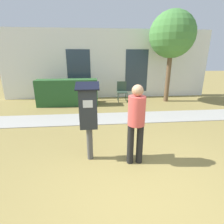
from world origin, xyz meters
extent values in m
plane|color=olive|center=(0.00, 0.00, 0.00)|extent=(40.00, 40.00, 0.00)
cube|color=#A3A099|center=(0.00, 3.44, 0.01)|extent=(12.00, 1.10, 0.02)
cube|color=white|center=(0.00, 6.64, 1.60)|extent=(10.00, 0.24, 3.20)
cube|color=#2D3D4C|center=(-1.40, 6.51, 1.30)|extent=(1.10, 0.02, 2.00)
cube|color=#2D3D4C|center=(1.40, 6.51, 1.30)|extent=(1.10, 0.02, 2.00)
cylinder|color=#4C4C4C|center=(-0.80, 1.09, 0.35)|extent=(0.12, 0.12, 0.70)
cube|color=#23282D|center=(-0.80, 1.09, 1.10)|extent=(0.34, 0.22, 0.80)
cube|color=silver|center=(-0.80, 0.98, 1.22)|extent=(0.18, 0.01, 0.14)
cube|color=black|center=(-0.80, 1.09, 1.53)|extent=(0.44, 0.31, 0.12)
cylinder|color=black|center=(0.00, 0.87, 0.41)|extent=(0.13, 0.13, 0.82)
cylinder|color=black|center=(0.18, 0.87, 0.41)|extent=(0.13, 0.13, 0.82)
cylinder|color=#D14C47|center=(0.09, 0.87, 1.09)|extent=(0.32, 0.32, 0.55)
sphere|color=tan|center=(0.09, 0.87, 1.48)|extent=(0.21, 0.21, 0.21)
cylinder|color=#334738|center=(-1.06, 5.47, 0.21)|extent=(0.03, 0.03, 0.42)
cylinder|color=#334738|center=(-0.68, 5.47, 0.21)|extent=(0.03, 0.03, 0.42)
cylinder|color=#334738|center=(-1.06, 5.85, 0.21)|extent=(0.03, 0.03, 0.42)
cylinder|color=#334738|center=(-0.68, 5.85, 0.21)|extent=(0.03, 0.03, 0.42)
cube|color=#334738|center=(-0.87, 5.66, 0.44)|extent=(0.44, 0.44, 0.04)
cube|color=#334738|center=(-0.87, 5.86, 0.68)|extent=(0.44, 0.04, 0.44)
cylinder|color=#334738|center=(0.38, 5.45, 0.21)|extent=(0.03, 0.03, 0.42)
cylinder|color=#334738|center=(0.76, 5.45, 0.21)|extent=(0.03, 0.03, 0.42)
cylinder|color=#334738|center=(0.38, 5.83, 0.21)|extent=(0.03, 0.03, 0.42)
cylinder|color=#334738|center=(0.76, 5.83, 0.21)|extent=(0.03, 0.03, 0.42)
cube|color=#334738|center=(0.57, 5.64, 0.44)|extent=(0.44, 0.44, 0.04)
cube|color=#334738|center=(0.57, 5.85, 0.68)|extent=(0.44, 0.04, 0.44)
cube|color=#285628|center=(-1.82, 5.25, 0.55)|extent=(2.50, 0.60, 1.10)
cylinder|color=brown|center=(2.61, 5.51, 1.10)|extent=(0.20, 0.20, 2.20)
sphere|color=#47843D|center=(2.61, 5.51, 2.87)|extent=(1.90, 1.90, 1.90)
camera|label=1|loc=(-0.65, -2.12, 2.08)|focal=28.00mm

